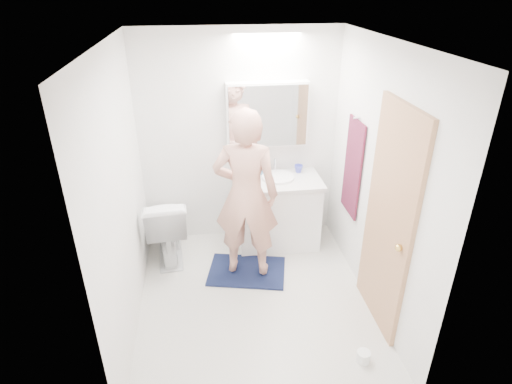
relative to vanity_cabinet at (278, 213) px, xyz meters
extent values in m
plane|color=silver|center=(-0.40, -0.96, -0.39)|extent=(2.50, 2.50, 0.00)
plane|color=white|center=(-0.40, -0.96, 2.01)|extent=(2.50, 2.50, 0.00)
plane|color=white|center=(-0.40, 0.29, 0.81)|extent=(2.50, 0.00, 2.50)
plane|color=white|center=(-0.40, -2.21, 0.81)|extent=(2.50, 0.00, 2.50)
plane|color=white|center=(-1.50, -0.96, 0.81)|extent=(0.00, 2.50, 2.50)
plane|color=white|center=(0.70, -0.96, 0.81)|extent=(0.00, 2.50, 2.50)
cube|color=white|center=(0.00, 0.00, 0.00)|extent=(0.90, 0.55, 0.78)
cube|color=white|center=(0.00, 0.00, 0.41)|extent=(0.95, 0.58, 0.04)
cylinder|color=white|center=(0.00, 0.03, 0.45)|extent=(0.36, 0.36, 0.03)
cylinder|color=#BBBBC0|center=(0.00, 0.22, 0.51)|extent=(0.02, 0.02, 0.16)
cube|color=white|center=(-0.10, 0.21, 1.11)|extent=(0.88, 0.14, 0.70)
cube|color=silver|center=(-0.10, 0.13, 1.11)|extent=(0.84, 0.01, 0.66)
imported|color=white|center=(-1.25, -0.11, 0.00)|extent=(0.49, 0.80, 0.78)
cube|color=#111C38|center=(-0.42, -0.53, -0.38)|extent=(0.90, 0.72, 0.02)
imported|color=tan|center=(-0.42, -0.53, 0.54)|extent=(0.72, 0.55, 1.75)
cube|color=tan|center=(0.68, -1.31, 0.61)|extent=(0.04, 0.80, 2.00)
sphere|color=gold|center=(0.64, -1.61, 0.56)|extent=(0.06, 0.06, 0.06)
cube|color=#18133D|center=(0.68, -0.41, 0.71)|extent=(0.02, 0.42, 1.00)
cylinder|color=silver|center=(0.66, -0.41, 1.23)|extent=(0.07, 0.02, 0.02)
imported|color=beige|center=(-0.36, 0.15, 0.54)|extent=(0.12, 0.12, 0.22)
imported|color=#5588B6|center=(-0.16, 0.18, 0.51)|extent=(0.09, 0.09, 0.16)
imported|color=#444DCC|center=(0.26, 0.16, 0.48)|extent=(0.11, 0.11, 0.09)
cylinder|color=white|center=(0.38, -1.83, -0.34)|extent=(0.11, 0.11, 0.10)
camera|label=1|loc=(-0.82, -4.14, 2.42)|focal=29.55mm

